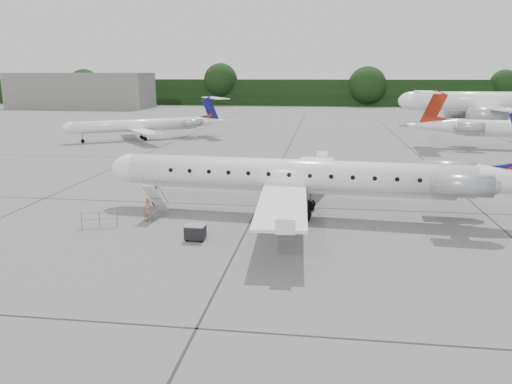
# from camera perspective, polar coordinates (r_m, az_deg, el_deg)

# --- Properties ---
(ground) EXTENTS (320.00, 320.00, 0.00)m
(ground) POSITION_cam_1_polar(r_m,az_deg,el_deg) (29.93, 7.76, -5.42)
(ground) COLOR slate
(ground) RESTS_ON ground
(treeline) EXTENTS (260.00, 4.00, 8.00)m
(treeline) POSITION_cam_1_polar(r_m,az_deg,el_deg) (158.46, 7.97, 11.17)
(treeline) COLOR black
(treeline) RESTS_ON ground
(terminal_building) EXTENTS (40.00, 14.00, 10.00)m
(terminal_building) POSITION_cam_1_polar(r_m,az_deg,el_deg) (155.04, -19.37, 10.89)
(terminal_building) COLOR slate
(terminal_building) RESTS_ON ground
(main_regional_jet) EXTENTS (31.69, 23.87, 7.74)m
(main_regional_jet) POSITION_cam_1_polar(r_m,az_deg,el_deg) (34.21, 4.33, 3.72)
(main_regional_jet) COLOR white
(main_regional_jet) RESTS_ON ground
(airstair) EXTENTS (1.03, 2.56, 2.43)m
(airstair) POSITION_cam_1_polar(r_m,az_deg,el_deg) (34.91, -11.38, -0.77)
(airstair) COLOR white
(airstair) RESTS_ON ground
(passenger) EXTENTS (0.68, 0.57, 1.59)m
(passenger) POSITION_cam_1_polar(r_m,az_deg,el_deg) (33.78, -12.27, -2.02)
(passenger) COLOR #91674F
(passenger) RESTS_ON ground
(safety_railing) EXTENTS (2.13, 0.71, 1.00)m
(safety_railing) POSITION_cam_1_polar(r_m,az_deg,el_deg) (33.38, -17.47, -3.05)
(safety_railing) COLOR gray
(safety_railing) RESTS_ON ground
(baggage_cart) EXTENTS (1.15, 0.94, 0.99)m
(baggage_cart) POSITION_cam_1_polar(r_m,az_deg,el_deg) (29.65, -6.95, -4.56)
(baggage_cart) COLOR black
(baggage_cart) RESTS_ON ground
(bg_narrowbody) EXTENTS (36.47, 27.10, 12.66)m
(bg_narrowbody) POSITION_cam_1_polar(r_m,az_deg,el_deg) (105.79, 24.97, 10.35)
(bg_narrowbody) COLOR white
(bg_narrowbody) RESTS_ON ground
(bg_regional_left) EXTENTS (28.61, 26.70, 6.10)m
(bg_regional_left) POSITION_cam_1_polar(r_m,az_deg,el_deg) (76.43, -13.48, 8.07)
(bg_regional_left) COLOR white
(bg_regional_left) RESTS_ON ground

